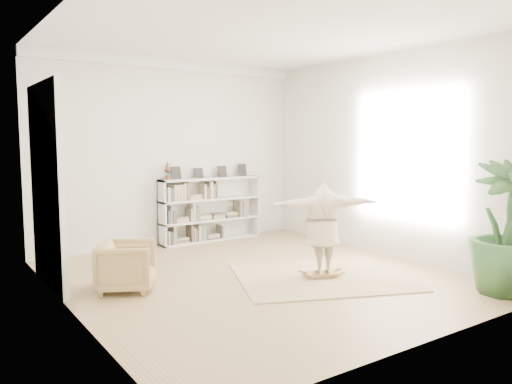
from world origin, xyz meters
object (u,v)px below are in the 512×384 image
Objects in this scene: armchair at (126,266)px; houseplant at (508,228)px; rocker_board at (322,274)px; person at (322,226)px; bookshelf at (210,210)px.

armchair is 5.19m from houseplant.
person reaches higher than rocker_board.
rocker_board is 0.29× the size of houseplant.
rocker_board is 0.31× the size of person.
person is (0.00, -0.00, 0.73)m from rocker_board.
armchair is at bearing -179.49° from rocker_board.
rocker_board is at bearing 128.43° from houseplant.
person is (0.00, -3.41, 0.16)m from bookshelf.
bookshelf is 1.32× the size of person.
rocker_board is at bearing -89.96° from bookshelf.
armchair reaches higher than rocker_board.
person is at bearing 128.43° from houseplant.
armchair is at bearing 0.51° from person.
bookshelf is 3.41m from person.
houseplant is at bearing -29.19° from rocker_board.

